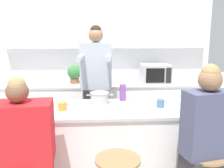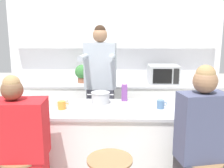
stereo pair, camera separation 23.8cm
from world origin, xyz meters
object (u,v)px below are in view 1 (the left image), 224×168
Objects in this scene: kitchen_island at (112,145)px; coffee_cup_near at (160,103)px; microwave at (155,74)px; person_wrapped_blanket at (23,163)px; person_seated_near at (204,154)px; juice_carton at (123,92)px; potted_plant at (75,73)px; cooking_pot at (100,98)px; fruit_bowl at (57,103)px; person_cooking at (96,93)px; coffee_cup_far at (62,106)px.

coffee_cup_near reaches higher than kitchen_island.
coffee_cup_near is at bearing -100.81° from microwave.
person_wrapped_blanket is 2.89× the size of microwave.
microwave is at bearing 59.89° from kitchen_island.
juice_carton is at bearing 110.64° from person_seated_near.
cooking_pot is at bearing -72.52° from potted_plant.
person_wrapped_blanket reaches higher than potted_plant.
microwave reaches higher than cooking_pot.
person_seated_near is at bearing -30.34° from fruit_bowl.
person_cooking is at bearing -63.87° from potted_plant.
potted_plant is (0.09, 1.29, 0.13)m from fruit_bowl.
potted_plant is at bearing 120.89° from juice_carton.
person_cooking is 15.33× the size of coffee_cup_far.
potted_plant is at bearing 109.97° from person_seated_near.
microwave is at bearing 79.19° from coffee_cup_near.
cooking_pot is 1.42× the size of juice_carton.
potted_plant is (-0.53, 1.41, 0.61)m from kitchen_island.
fruit_bowl is at bearing -123.86° from person_cooking.
person_cooking reaches higher than cooking_pot.
fruit_bowl is 1.89m from microwave.
microwave is at bearing 47.16° from coffee_cup_far.
coffee_cup_far is at bearing -111.20° from person_cooking.
cooking_pot is 1.31× the size of fruit_bowl.
person_wrapped_blanket is at bearing -139.40° from kitchen_island.
person_wrapped_blanket is 1.55m from person_seated_near.
person_seated_near is 0.75m from coffee_cup_near.
coffee_cup_near is at bearing -38.43° from juice_carton.
potted_plant reaches higher than coffee_cup_near.
coffee_cup_near is at bearing -15.97° from cooking_pot.
person_wrapped_blanket is 1.51m from coffee_cup_near.
kitchen_island is 1.40× the size of person_wrapped_blanket.
person_seated_near is (0.93, -1.37, -0.23)m from person_cooking.
coffee_cup_near is (1.15, -0.14, 0.01)m from fruit_bowl.
person_cooking reaches higher than fruit_bowl.
potted_plant is at bearing 107.48° from cooking_pot.
kitchen_island is 1.06m from person_wrapped_blanket.
fruit_bowl reaches higher than kitchen_island.
person_wrapped_blanket is at bearing -127.76° from microwave.
microwave reaches higher than kitchen_island.
cooking_pot is at bearing 124.64° from person_seated_near.
kitchen_island is 0.79m from fruit_bowl.
fruit_bowl is 0.79m from juice_carton.
person_wrapped_blanket is at bearing -112.65° from coffee_cup_far.
coffee_cup_near is (0.67, -0.19, -0.02)m from cooking_pot.
juice_carton is 0.46× the size of microwave.
person_seated_near reaches higher than coffee_cup_near.
person_cooking is at bearing 61.85° from person_wrapped_blanket.
fruit_bowl is at bearing 173.09° from coffee_cup_near.
coffee_cup_near is 0.97× the size of coffee_cup_far.
person_seated_near is 1.19m from juice_carton.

